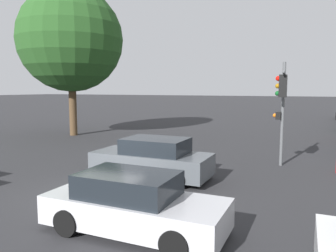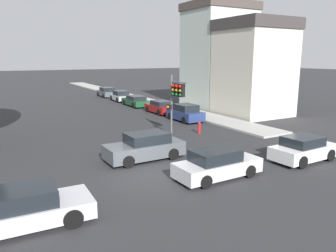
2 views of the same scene
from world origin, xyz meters
name	(u,v)px [view 1 (image 1 of 2)]	position (x,y,z in m)	size (l,w,h in m)	color
ground_plane	(96,194)	(0.00, 0.00, 0.00)	(300.00, 300.00, 0.00)	#28282B
street_tree	(71,40)	(-9.96, 10.46, 6.93)	(7.48, 7.48, 10.69)	#4C3823
traffic_signal	(282,94)	(5.07, 6.11, 3.23)	(0.66, 1.95, 4.60)	#515456
crossing_car_0	(152,159)	(0.80, 2.49, 0.74)	(4.58, 2.06, 1.56)	#4C5156
crossing_car_3	(133,204)	(2.60, -1.95, 0.68)	(4.44, 1.93, 1.44)	#B7B7BC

